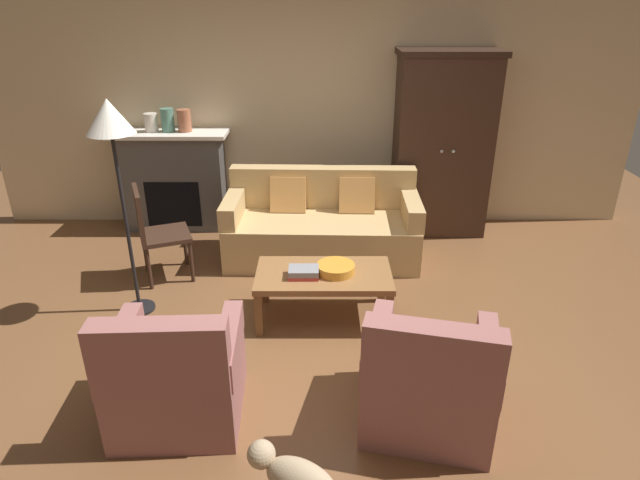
{
  "coord_description": "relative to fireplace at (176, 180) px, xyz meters",
  "views": [
    {
      "loc": [
        0.08,
        -3.52,
        2.48
      ],
      "look_at": [
        0.08,
        0.71,
        0.55
      ],
      "focal_mm": 30.41,
      "sensor_mm": 36.0,
      "label": 1
    }
  ],
  "objects": [
    {
      "name": "armchair_near_right",
      "position": [
        2.3,
        -3.17,
        -0.25
      ],
      "size": [
        0.92,
        0.92,
        0.88
      ],
      "color": "#935B56",
      "rests_on": "ground"
    },
    {
      "name": "fireplace",
      "position": [
        0.0,
        0.0,
        0.0
      ],
      "size": [
        1.26,
        0.48,
        1.12
      ],
      "color": "#4C4947",
      "rests_on": "ground"
    },
    {
      "name": "couch",
      "position": [
        1.65,
        -0.76,
        -0.25
      ],
      "size": [
        1.94,
        0.9,
        0.86
      ],
      "color": "tan",
      "rests_on": "ground"
    },
    {
      "name": "mantel_vase_terracotta",
      "position": [
        0.18,
        -0.02,
        0.67
      ],
      "size": [
        0.15,
        0.15,
        0.24
      ],
      "primitive_type": "cylinder",
      "color": "#A86042",
      "rests_on": "fireplace"
    },
    {
      "name": "back_wall",
      "position": [
        1.55,
        0.25,
        0.83
      ],
      "size": [
        7.2,
        0.1,
        2.8
      ],
      "primitive_type": "cube",
      "color": "beige",
      "rests_on": "ground"
    },
    {
      "name": "floor_lamp",
      "position": [
        0.08,
        -1.82,
        0.98
      ],
      "size": [
        0.36,
        0.36,
        1.79
      ],
      "color": "black",
      "rests_on": "ground"
    },
    {
      "name": "fruit_bowl",
      "position": [
        1.76,
        -1.94,
        -0.11
      ],
      "size": [
        0.31,
        0.31,
        0.07
      ],
      "primitive_type": "cylinder",
      "color": "orange",
      "rests_on": "coffee_table"
    },
    {
      "name": "mantel_vase_cream",
      "position": [
        -0.18,
        -0.02,
        0.65
      ],
      "size": [
        0.14,
        0.14,
        0.19
      ],
      "primitive_type": "cylinder",
      "color": "beige",
      "rests_on": "fireplace"
    },
    {
      "name": "mantel_vase_jade",
      "position": [
        0.0,
        -0.02,
        0.67
      ],
      "size": [
        0.14,
        0.14,
        0.25
      ],
      "primitive_type": "cylinder",
      "color": "slate",
      "rests_on": "fireplace"
    },
    {
      "name": "ground_plane",
      "position": [
        1.55,
        -2.3,
        -0.57
      ],
      "size": [
        9.6,
        9.6,
        0.0
      ],
      "primitive_type": "plane",
      "color": "brown"
    },
    {
      "name": "side_chair_wooden",
      "position": [
        0.11,
        -1.25,
        -0.06
      ],
      "size": [
        0.57,
        0.57,
        0.9
      ],
      "color": "#382319",
      "rests_on": "ground"
    },
    {
      "name": "coffee_table",
      "position": [
        1.66,
        -1.94,
        -0.2
      ],
      "size": [
        1.1,
        0.6,
        0.42
      ],
      "color": "olive",
      "rests_on": "ground"
    },
    {
      "name": "armchair_near_left",
      "position": [
        0.74,
        -3.12,
        -0.25
      ],
      "size": [
        0.81,
        0.8,
        0.88
      ],
      "color": "#935B56",
      "rests_on": "ground"
    },
    {
      "name": "dog",
      "position": [
        1.51,
        -3.83,
        -0.32
      ],
      "size": [
        0.51,
        0.38,
        0.39
      ],
      "color": "tan",
      "rests_on": "ground"
    },
    {
      "name": "armoire",
      "position": [
        2.95,
        -0.08,
        0.42
      ],
      "size": [
        1.06,
        0.57,
        1.97
      ],
      "color": "#382319",
      "rests_on": "ground"
    },
    {
      "name": "book_stack",
      "position": [
        1.5,
        -2.01,
        -0.11
      ],
      "size": [
        0.24,
        0.17,
        0.07
      ],
      "color": "#B73833",
      "rests_on": "coffee_table"
    }
  ]
}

